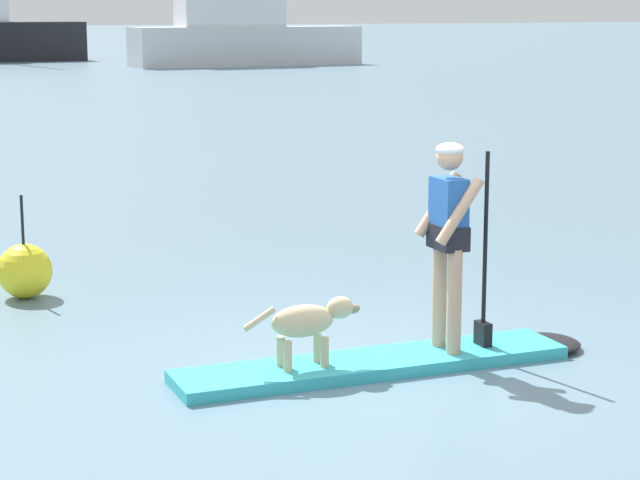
{
  "coord_description": "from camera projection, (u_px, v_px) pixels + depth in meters",
  "views": [
    {
      "loc": [
        -4.36,
        -8.2,
        2.88
      ],
      "look_at": [
        0.0,
        1.0,
        0.9
      ],
      "focal_mm": 66.8,
      "sensor_mm": 36.0,
      "label": 1
    }
  ],
  "objects": [
    {
      "name": "person_paddler",
      "position": [
        450.0,
        231.0,
        9.7
      ],
      "size": [
        0.62,
        0.49,
        1.73
      ],
      "color": "tan",
      "rests_on": "paddleboard"
    },
    {
      "name": "paddleboard",
      "position": [
        398.0,
        361.0,
        9.73
      ],
      "size": [
        3.61,
        0.83,
        0.1
      ],
      "color": "#33B2BF",
      "rests_on": "ground_plane"
    },
    {
      "name": "marker_buoy",
      "position": [
        25.0,
        271.0,
        12.02
      ],
      "size": [
        0.56,
        0.56,
        1.06
      ],
      "color": "yellow",
      "rests_on": "ground_plane"
    },
    {
      "name": "dog",
      "position": [
        308.0,
        322.0,
        9.36
      ],
      "size": [
        0.99,
        0.25,
        0.54
      ],
      "color": "#CCB78C",
      "rests_on": "paddleboard"
    },
    {
      "name": "moored_boat_far_starboard",
      "position": [
        243.0,
        37.0,
        60.87
      ],
      "size": [
        12.04,
        2.71,
        4.38
      ],
      "color": "silver",
      "rests_on": "ground_plane"
    },
    {
      "name": "ground_plane",
      "position": [
        373.0,
        370.0,
        9.66
      ],
      "size": [
        400.0,
        400.0,
        0.0
      ],
      "primitive_type": "plane",
      "color": "slate"
    }
  ]
}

